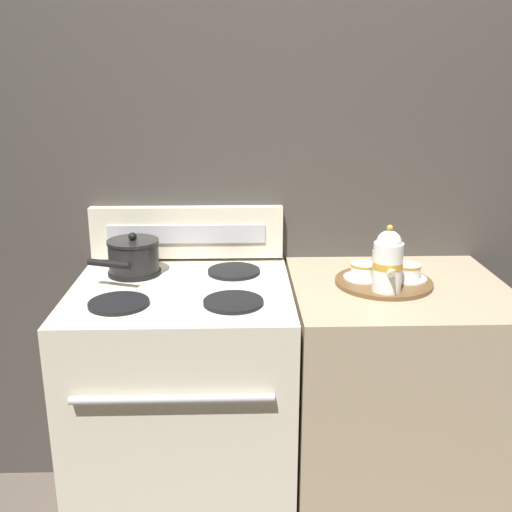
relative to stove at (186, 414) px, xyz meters
The scene contains 10 objects.
wall_back 0.81m from the stove, 44.53° to the left, with size 6.00×0.05×2.20m.
stove is the anchor object (origin of this frame).
control_panel 0.64m from the stove, 90.00° to the left, with size 0.69×0.05×0.19m.
side_counter 0.71m from the stove, ahead, with size 0.69×0.64×0.92m.
saucepan 0.57m from the stove, 140.37° to the left, with size 0.21×0.27×0.13m.
serving_tray 0.80m from the stove, ahead, with size 0.31×0.31×0.01m.
teapot 0.86m from the stove, ahead, with size 0.09×0.15×0.21m.
teacup_left 0.89m from the stove, ahead, with size 0.13×0.13×0.05m.
teacup_right 0.77m from the stove, ahead, with size 0.13×0.13×0.05m.
creamer_jug 0.85m from the stove, 10.16° to the left, with size 0.07×0.07×0.07m.
Camera 1 is at (-0.16, -1.80, 1.58)m, focal length 42.00 mm.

